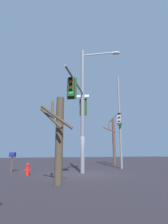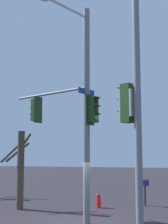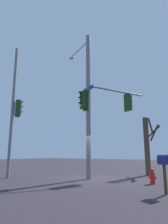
% 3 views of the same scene
% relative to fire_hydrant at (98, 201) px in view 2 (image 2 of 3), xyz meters
% --- Properties ---
extents(ground_plane, '(80.00, 80.00, 0.00)m').
position_rel_fire_hydrant_xyz_m(ground_plane, '(-3.50, 0.39, -0.34)').
color(ground_plane, '#2E292F').
extents(main_signal_pole_assembly, '(4.88, 4.70, 9.21)m').
position_rel_fire_hydrant_xyz_m(main_signal_pole_assembly, '(-3.47, 0.43, 4.63)').
color(main_signal_pole_assembly, slate).
rests_on(main_signal_pole_assembly, ground).
extents(secondary_pole_assembly, '(0.55, 0.69, 8.48)m').
position_rel_fire_hydrant_xyz_m(secondary_pole_assembly, '(-7.86, -2.21, 3.93)').
color(secondary_pole_assembly, slate).
rests_on(secondary_pole_assembly, ground).
extents(fire_hydrant, '(0.38, 0.24, 0.73)m').
position_rel_fire_hydrant_xyz_m(fire_hydrant, '(0.00, 0.00, 0.00)').
color(fire_hydrant, red).
rests_on(fire_hydrant, ground).
extents(mailbox, '(0.50, 0.44, 1.41)m').
position_rel_fire_hydrant_xyz_m(mailbox, '(1.05, -2.41, 0.76)').
color(mailbox, '#4C3823').
rests_on(mailbox, ground).
extents(bare_tree_across_street, '(1.39, 1.41, 3.99)m').
position_rel_fire_hydrant_xyz_m(bare_tree_across_street, '(-1.17, 3.92, 1.77)').
color(bare_tree_across_street, '#483B2C').
rests_on(bare_tree_across_street, ground).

